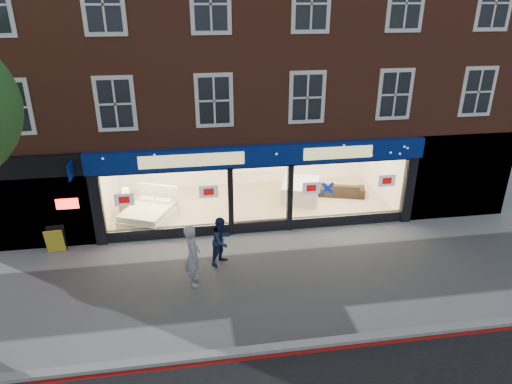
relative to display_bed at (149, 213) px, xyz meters
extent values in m
plane|color=gray|center=(3.97, -4.32, -0.41)|extent=(120.00, 120.00, 0.00)
cube|color=#8C0A07|center=(3.97, -7.42, -0.41)|extent=(60.00, 0.10, 0.01)
cube|color=gray|center=(3.97, -7.22, -0.35)|extent=(60.00, 0.25, 0.12)
cube|color=tan|center=(3.97, 0.93, -0.36)|extent=(11.00, 4.50, 0.10)
cube|color=brown|center=(3.97, 2.68, 6.24)|extent=(19.00, 8.00, 6.70)
cube|color=navy|center=(3.97, -1.44, 2.54)|extent=(11.40, 0.28, 0.70)
cube|color=black|center=(3.97, -1.24, -0.21)|extent=(11.00, 0.18, 0.40)
cube|color=black|center=(-1.53, -1.27, 0.89)|extent=(0.35, 0.30, 2.60)
cube|color=black|center=(9.47, -1.27, 0.89)|extent=(0.35, 0.30, 2.60)
cube|color=white|center=(0.72, -1.32, 1.04)|extent=(4.20, 0.02, 2.10)
cube|color=white|center=(7.22, -1.32, 1.04)|extent=(4.20, 0.02, 2.10)
cube|color=white|center=(3.97, -1.07, 0.74)|extent=(1.80, 0.02, 2.10)
cube|color=silver|center=(3.97, 3.18, 0.89)|extent=(11.00, 0.20, 2.60)
cube|color=#FFEAC6|center=(3.97, 0.93, 2.19)|extent=(11.00, 4.50, 0.12)
cube|color=black|center=(-3.63, -1.02, 1.24)|extent=(3.80, 0.60, 3.30)
cube|color=#FF140C|center=(-2.43, -1.37, 1.19)|extent=(0.70, 0.04, 0.35)
cube|color=black|center=(11.47, -1.12, 1.24)|extent=(4.00, 0.40, 3.30)
cube|color=white|center=(-0.06, -0.12, -0.15)|extent=(2.19, 2.33, 0.32)
cube|color=white|center=(-0.06, -0.12, 0.13)|extent=(2.10, 2.24, 0.23)
cube|color=white|center=(0.35, 0.77, 0.24)|extent=(1.55, 0.79, 1.11)
cube|color=white|center=(-0.09, 0.63, 0.30)|extent=(0.67, 0.52, 0.11)
cube|color=white|center=(0.53, 0.34, 0.30)|extent=(0.67, 0.52, 0.11)
cube|color=brown|center=(-0.85, 0.58, -0.04)|extent=(0.59, 0.59, 0.55)
cube|color=silver|center=(6.02, 1.08, -0.19)|extent=(1.93, 2.18, 0.24)
cube|color=silver|center=(6.02, 1.08, 0.05)|extent=(1.93, 2.18, 0.24)
cube|color=silver|center=(6.02, 1.08, 0.29)|extent=(1.93, 2.18, 0.24)
imported|color=black|center=(7.81, 1.13, -0.04)|extent=(2.02, 1.26, 0.55)
cube|color=gold|center=(-2.93, -1.62, 0.03)|extent=(0.61, 0.42, 0.89)
imported|color=#95979B|center=(1.51, -4.14, 0.54)|extent=(0.51, 0.73, 1.91)
imported|color=#172342|center=(2.43, -3.15, 0.38)|extent=(0.97, 0.97, 1.59)
camera|label=1|loc=(1.56, -15.58, 7.49)|focal=32.00mm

